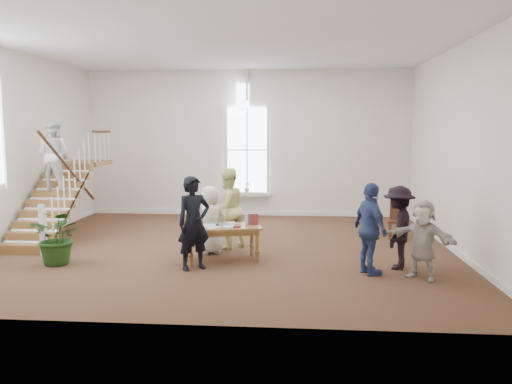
# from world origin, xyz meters

# --- Properties ---
(ground) EXTENTS (10.00, 10.00, 0.00)m
(ground) POSITION_xyz_m (0.00, 0.00, 0.00)
(ground) COLOR #452E1B
(ground) RESTS_ON ground
(room_shell) EXTENTS (10.49, 10.00, 10.00)m
(room_shell) POSITION_xyz_m (-0.00, 4.39, 0.40)
(room_shell) COLOR silver
(room_shell) RESTS_ON ground
(staircase) EXTENTS (1.10, 4.10, 2.92)m
(staircase) POSITION_xyz_m (-4.34, 0.75, 1.62)
(staircase) COLOR brown
(staircase) RESTS_ON ground
(library_table) EXTENTS (1.68, 1.16, 0.78)m
(library_table) POSITION_xyz_m (0.01, -1.11, 0.64)
(library_table) COLOR brown
(library_table) RESTS_ON ground
(police_officer) EXTENTS (0.78, 0.73, 1.80)m
(police_officer) POSITION_xyz_m (-0.42, -1.75, 0.90)
(police_officer) COLOR black
(police_officer) RESTS_ON ground
(elderly_woman) EXTENTS (0.86, 0.74, 1.48)m
(elderly_woman) POSITION_xyz_m (-0.32, -0.50, 0.74)
(elderly_woman) COLOR silver
(elderly_woman) RESTS_ON ground
(person_yellow) EXTENTS (1.11, 1.11, 1.82)m
(person_yellow) POSITION_xyz_m (-0.02, 0.00, 0.91)
(person_yellow) COLOR #EEEE94
(person_yellow) RESTS_ON ground
(woman_cluster_a) EXTENTS (0.77, 1.09, 1.71)m
(woman_cluster_a) POSITION_xyz_m (2.88, -1.83, 0.85)
(woman_cluster_a) COLOR #35477F
(woman_cluster_a) RESTS_ON ground
(woman_cluster_b) EXTENTS (0.92, 1.18, 1.61)m
(woman_cluster_b) POSITION_xyz_m (3.48, -1.38, 0.80)
(woman_cluster_b) COLOR black
(woman_cluster_b) RESTS_ON ground
(woman_cluster_c) EXTENTS (1.29, 1.16, 1.43)m
(woman_cluster_c) POSITION_xyz_m (3.78, -2.03, 0.71)
(woman_cluster_c) COLOR beige
(woman_cluster_c) RESTS_ON ground
(floor_plant) EXTENTS (1.09, 0.98, 1.11)m
(floor_plant) POSITION_xyz_m (-3.18, -1.62, 0.55)
(floor_plant) COLOR #1B3C13
(floor_plant) RESTS_ON ground
(side_chair) EXTENTS (0.51, 0.51, 0.94)m
(side_chair) POSITION_xyz_m (4.02, 1.36, 0.52)
(side_chair) COLOR #3B1D10
(side_chair) RESTS_ON ground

